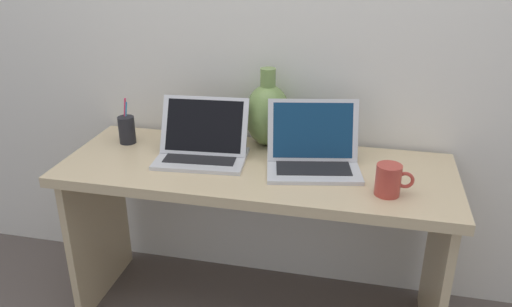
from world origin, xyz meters
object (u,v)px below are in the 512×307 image
at_px(laptop_right, 313,150).
at_px(coffee_mug, 389,180).
at_px(green_vase, 268,114).
at_px(pen_cup, 127,129).
at_px(laptop_left, 203,143).

bearing_deg(laptop_right, coffee_mug, -31.78).
relative_size(green_vase, coffee_mug, 2.54).
bearing_deg(coffee_mug, pen_cup, 167.54).
relative_size(laptop_left, coffee_mug, 2.84).
xyz_separation_m(laptop_left, laptop_right, (0.43, 0.01, 0.01)).
distance_m(laptop_left, laptop_right, 0.43).
bearing_deg(pen_cup, laptop_left, -11.49).
bearing_deg(green_vase, laptop_left, -140.13).
bearing_deg(laptop_right, pen_cup, 175.36).
relative_size(laptop_right, coffee_mug, 3.00).
bearing_deg(laptop_left, pen_cup, 168.51).
relative_size(laptop_left, green_vase, 1.12).
height_order(laptop_right, coffee_mug, laptop_right).
distance_m(laptop_left, coffee_mug, 0.73).
height_order(laptop_left, green_vase, green_vase).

